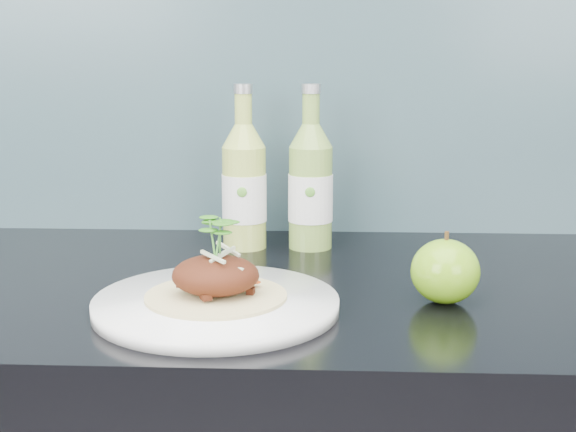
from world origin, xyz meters
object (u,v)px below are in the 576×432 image
(dinner_plate, at_px, (216,304))
(cider_bottle_left, at_px, (244,187))
(green_apple, at_px, (445,271))
(cider_bottle_right, at_px, (311,187))

(dinner_plate, xyz_separation_m, cider_bottle_left, (0.00, 0.30, 0.09))
(dinner_plate, xyz_separation_m, green_apple, (0.27, 0.04, 0.03))
(green_apple, distance_m, cider_bottle_left, 0.37)
(green_apple, height_order, cider_bottle_right, cider_bottle_right)
(cider_bottle_left, relative_size, cider_bottle_right, 1.00)
(dinner_plate, height_order, cider_bottle_right, cider_bottle_right)
(cider_bottle_right, bearing_deg, cider_bottle_left, -176.81)
(cider_bottle_right, bearing_deg, green_apple, -57.12)
(green_apple, xyz_separation_m, cider_bottle_left, (-0.26, 0.26, 0.05))
(cider_bottle_left, bearing_deg, green_apple, -20.62)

